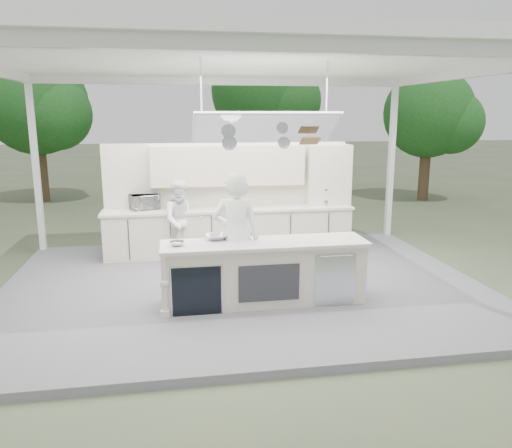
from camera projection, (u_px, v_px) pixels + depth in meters
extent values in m
plane|color=#52593D|center=(243.00, 290.00, 8.54)|extent=(90.00, 90.00, 0.00)
cube|color=#5E5E63|center=(243.00, 286.00, 8.53)|extent=(8.00, 6.00, 0.12)
cube|color=white|center=(391.00, 162.00, 11.57)|extent=(0.12, 0.12, 3.70)
cube|color=white|center=(36.00, 168.00, 10.29)|extent=(0.12, 0.12, 3.70)
cube|color=white|center=(242.00, 59.00, 7.72)|extent=(8.20, 6.20, 0.16)
cube|color=white|center=(283.00, 44.00, 4.97)|extent=(8.00, 0.12, 0.16)
cube|color=white|center=(223.00, 81.00, 10.55)|extent=(8.00, 0.12, 0.16)
cube|color=white|center=(471.00, 73.00, 8.40)|extent=(0.12, 6.00, 0.16)
cube|color=white|center=(265.00, 128.00, 7.11)|extent=(2.00, 0.71, 0.43)
cube|color=white|center=(265.00, 128.00, 7.11)|extent=(2.06, 0.76, 0.46)
cylinder|color=white|center=(201.00, 93.00, 6.86)|extent=(0.02, 0.02, 0.95)
cylinder|color=white|center=(327.00, 94.00, 7.16)|extent=(0.02, 0.02, 0.95)
cylinder|color=silver|center=(229.00, 143.00, 7.22)|extent=(0.22, 0.14, 0.21)
cylinder|color=silver|center=(284.00, 143.00, 7.31)|extent=(0.18, 0.12, 0.18)
cube|color=olive|center=(310.00, 141.00, 7.39)|extent=(0.28, 0.18, 0.12)
cube|color=beige|center=(265.00, 273.00, 7.58)|extent=(3.00, 0.70, 0.90)
cube|color=silver|center=(265.00, 243.00, 7.48)|extent=(3.10, 0.78, 0.05)
cylinder|color=beige|center=(164.00, 286.00, 7.00)|extent=(0.11, 0.11, 0.92)
cube|color=black|center=(197.00, 291.00, 7.09)|extent=(0.70, 0.04, 0.72)
cube|color=silver|center=(197.00, 291.00, 7.09)|extent=(0.74, 0.03, 0.72)
cube|color=#2C2C30|center=(269.00, 283.00, 7.24)|extent=(0.90, 0.02, 0.55)
cube|color=silver|center=(335.00, 279.00, 7.41)|extent=(0.62, 0.02, 0.78)
cube|color=beige|center=(230.00, 232.00, 10.25)|extent=(5.00, 0.65, 0.90)
cube|color=silver|center=(230.00, 209.00, 10.14)|extent=(5.08, 0.72, 0.05)
cube|color=beige|center=(228.00, 197.00, 10.39)|extent=(5.00, 0.10, 2.25)
cube|color=beige|center=(228.00, 166.00, 10.12)|extent=(3.10, 0.38, 0.80)
cube|color=beige|center=(328.00, 176.00, 10.47)|extent=(0.90, 0.45, 1.30)
cube|color=olive|center=(328.00, 176.00, 10.47)|extent=(0.84, 0.40, 0.03)
cylinder|color=silver|center=(325.00, 203.00, 10.43)|extent=(0.20, 0.20, 0.12)
cylinder|color=black|center=(325.00, 195.00, 10.40)|extent=(0.17, 0.17, 0.20)
cylinder|color=black|center=(341.00, 203.00, 10.49)|extent=(0.16, 0.16, 0.10)
cone|color=black|center=(341.00, 195.00, 10.46)|extent=(0.14, 0.14, 0.24)
cylinder|color=#4F3C27|center=(42.00, 171.00, 17.04)|extent=(0.36, 0.36, 2.10)
sphere|color=#235F23|center=(36.00, 103.00, 16.55)|extent=(3.40, 3.40, 3.40)
sphere|color=#235F23|center=(55.00, 114.00, 16.25)|extent=(2.38, 2.38, 2.38)
cylinder|color=#4F3C27|center=(262.00, 157.00, 20.24)|extent=(0.36, 0.36, 2.45)
sphere|color=#235F23|center=(262.00, 91.00, 19.67)|extent=(4.00, 4.00, 4.00)
sphere|color=#235F23|center=(285.00, 101.00, 19.31)|extent=(2.80, 2.80, 2.80)
cylinder|color=#4F3C27|center=(424.00, 173.00, 17.26)|extent=(0.36, 0.36, 1.92)
sphere|color=#235F23|center=(429.00, 113.00, 16.83)|extent=(3.00, 3.00, 3.00)
sphere|color=#235F23|center=(451.00, 122.00, 16.56)|extent=(2.10, 2.10, 2.10)
imported|color=white|center=(236.00, 237.00, 7.59)|extent=(0.82, 0.64, 1.98)
imported|color=white|center=(182.00, 221.00, 9.67)|extent=(0.85, 0.70, 1.60)
imported|color=silver|center=(144.00, 202.00, 10.00)|extent=(0.64, 0.54, 0.30)
imported|color=silver|center=(216.00, 237.00, 7.59)|extent=(0.36, 0.36, 0.08)
imported|color=#B2B5B9|center=(177.00, 244.00, 7.24)|extent=(0.28, 0.28, 0.07)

